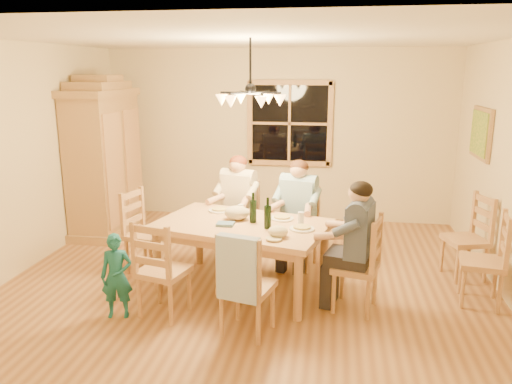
% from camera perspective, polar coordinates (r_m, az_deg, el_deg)
% --- Properties ---
extents(floor, '(5.50, 5.50, 0.00)m').
position_cam_1_polar(floor, '(5.95, -0.58, -9.67)').
color(floor, brown).
rests_on(floor, ground).
extents(ceiling, '(5.50, 5.00, 0.02)m').
position_cam_1_polar(ceiling, '(5.47, -0.65, 17.25)').
color(ceiling, white).
rests_on(ceiling, wall_back).
extents(wall_back, '(5.50, 0.02, 2.70)m').
position_cam_1_polar(wall_back, '(8.00, 2.42, 6.46)').
color(wall_back, beige).
rests_on(wall_back, floor).
extents(wall_left, '(0.02, 5.00, 2.70)m').
position_cam_1_polar(wall_left, '(6.59, -24.94, 3.60)').
color(wall_left, beige).
rests_on(wall_left, floor).
extents(window, '(1.30, 0.06, 1.30)m').
position_cam_1_polar(window, '(7.92, 3.85, 7.82)').
color(window, black).
rests_on(window, wall_back).
extents(painting, '(0.06, 0.78, 0.64)m').
position_cam_1_polar(painting, '(6.86, 24.31, 6.14)').
color(painting, olive).
rests_on(painting, wall_right).
extents(chandelier, '(0.77, 0.68, 0.71)m').
position_cam_1_polar(chandelier, '(5.47, -0.63, 10.72)').
color(chandelier, black).
rests_on(chandelier, ceiling).
extents(armoire, '(0.66, 1.40, 2.30)m').
position_cam_1_polar(armoire, '(7.68, -16.90, 3.35)').
color(armoire, olive).
rests_on(armoire, floor).
extents(dining_table, '(2.02, 1.52, 0.76)m').
position_cam_1_polar(dining_table, '(5.44, -1.62, -4.55)').
color(dining_table, tan).
rests_on(dining_table, floor).
extents(chair_far_left, '(0.53, 0.52, 0.99)m').
position_cam_1_polar(chair_far_left, '(6.47, -2.03, -4.86)').
color(chair_far_left, '#B2844E').
rests_on(chair_far_left, floor).
extents(chair_far_right, '(0.53, 0.52, 0.99)m').
position_cam_1_polar(chair_far_right, '(6.18, 4.74, -5.80)').
color(chair_far_right, '#B2844E').
rests_on(chair_far_right, floor).
extents(chair_near_left, '(0.53, 0.52, 0.99)m').
position_cam_1_polar(chair_near_left, '(5.08, -10.45, -10.45)').
color(chair_near_left, '#B2844E').
rests_on(chair_near_left, floor).
extents(chair_near_right, '(0.53, 0.52, 0.99)m').
position_cam_1_polar(chair_near_right, '(4.68, -0.98, -12.44)').
color(chair_near_right, '#B2844E').
rests_on(chair_near_right, floor).
extents(chair_end_left, '(0.52, 0.53, 0.99)m').
position_cam_1_polar(chair_end_left, '(6.16, -12.29, -6.14)').
color(chair_end_left, '#B2844E').
rests_on(chair_end_left, floor).
extents(chair_end_right, '(0.52, 0.53, 0.99)m').
position_cam_1_polar(chair_end_right, '(5.19, 11.25, -9.94)').
color(chair_end_right, '#B2844E').
rests_on(chair_end_right, floor).
extents(adult_woman, '(0.47, 0.50, 0.87)m').
position_cam_1_polar(adult_woman, '(6.31, -2.07, -0.24)').
color(adult_woman, beige).
rests_on(adult_woman, floor).
extents(adult_plaid_man, '(0.47, 0.50, 0.87)m').
position_cam_1_polar(adult_plaid_man, '(6.02, 4.84, -0.97)').
color(adult_plaid_man, teal).
rests_on(adult_plaid_man, floor).
extents(adult_slate_man, '(0.50, 0.47, 0.87)m').
position_cam_1_polar(adult_slate_man, '(5.01, 11.54, -4.29)').
color(adult_slate_man, '#444F6D').
rests_on(adult_slate_man, floor).
extents(towel, '(0.39, 0.19, 0.58)m').
position_cam_1_polar(towel, '(4.36, -2.04, -8.76)').
color(towel, '#96A9CB').
rests_on(towel, chair_near_right).
extents(wine_bottle_a, '(0.08, 0.08, 0.33)m').
position_cam_1_polar(wine_bottle_a, '(5.38, -0.34, -1.79)').
color(wine_bottle_a, black).
rests_on(wine_bottle_a, dining_table).
extents(wine_bottle_b, '(0.08, 0.08, 0.33)m').
position_cam_1_polar(wine_bottle_b, '(5.18, 1.34, -2.42)').
color(wine_bottle_b, black).
rests_on(wine_bottle_b, dining_table).
extents(plate_woman, '(0.26, 0.26, 0.02)m').
position_cam_1_polar(plate_woman, '(5.85, -4.17, -2.12)').
color(plate_woman, white).
rests_on(plate_woman, dining_table).
extents(plate_plaid, '(0.26, 0.26, 0.02)m').
position_cam_1_polar(plate_plaid, '(5.54, 3.00, -3.03)').
color(plate_plaid, white).
rests_on(plate_plaid, dining_table).
extents(plate_slate, '(0.26, 0.26, 0.02)m').
position_cam_1_polar(plate_slate, '(5.20, 5.27, -4.20)').
color(plate_slate, white).
rests_on(plate_slate, dining_table).
extents(wine_glass_a, '(0.06, 0.06, 0.14)m').
position_cam_1_polar(wine_glass_a, '(5.61, -1.74, -2.14)').
color(wine_glass_a, silver).
rests_on(wine_glass_a, dining_table).
extents(wine_glass_b, '(0.06, 0.06, 0.14)m').
position_cam_1_polar(wine_glass_b, '(5.34, 5.15, -3.03)').
color(wine_glass_b, silver).
rests_on(wine_glass_b, dining_table).
extents(cap, '(0.20, 0.20, 0.11)m').
position_cam_1_polar(cap, '(4.95, 2.54, -4.52)').
color(cap, '#C4B583').
rests_on(cap, dining_table).
extents(napkin, '(0.21, 0.18, 0.03)m').
position_cam_1_polar(napkin, '(5.32, -3.52, -3.68)').
color(napkin, slate).
rests_on(napkin, dining_table).
extents(cloth_bundle, '(0.28, 0.22, 0.15)m').
position_cam_1_polar(cloth_bundle, '(5.51, -2.19, -2.38)').
color(cloth_bundle, tan).
rests_on(cloth_bundle, dining_table).
extents(child, '(0.35, 0.27, 0.85)m').
position_cam_1_polar(child, '(5.09, -15.63, -9.24)').
color(child, '#18626F').
rests_on(child, floor).
extents(chair_spare_front, '(0.49, 0.50, 0.99)m').
position_cam_1_polar(chair_spare_front, '(5.70, 24.24, -8.76)').
color(chair_spare_front, '#B2844E').
rests_on(chair_spare_front, floor).
extents(chair_spare_back, '(0.53, 0.54, 0.99)m').
position_cam_1_polar(chair_spare_back, '(6.33, 22.66, -6.39)').
color(chair_spare_back, '#B2844E').
rests_on(chair_spare_back, floor).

